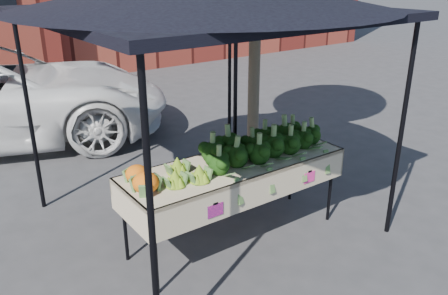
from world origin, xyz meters
TOP-DOWN VIEW (x-y plane):
  - ground at (0.00, 0.00)m, footprint 90.00×90.00m
  - table at (0.07, -0.05)m, footprint 2.41×0.85m
  - canopy at (0.06, 0.48)m, footprint 3.16×3.16m
  - broccoli_heap at (0.43, -0.03)m, footprint 1.57×0.60m
  - romanesco_cluster at (-0.60, -0.07)m, footprint 0.46×0.50m
  - cauliflower_pair at (-0.97, 0.01)m, footprint 0.26×0.46m
  - street_tree at (1.49, 1.34)m, footprint 2.40×2.40m

SIDE VIEW (x-z plane):
  - ground at x=0.00m, z-range 0.00..0.00m
  - table at x=0.07m, z-range 0.00..0.90m
  - cauliflower_pair at x=-0.97m, z-range 0.90..1.11m
  - romanesco_cluster at x=-0.60m, z-range 0.90..1.13m
  - broccoli_heap at x=0.43m, z-range 0.90..1.20m
  - canopy at x=0.06m, z-range 0.00..2.74m
  - street_tree at x=1.49m, z-range 0.00..4.73m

